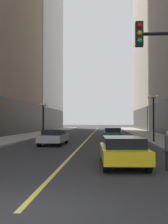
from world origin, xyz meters
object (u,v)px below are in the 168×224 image
street_lamp_right_mid (153,108)px  street_lamp_left_far (43,112)px  car_green (113,133)px  car_yellow (123,150)px  car_silver (54,137)px

street_lamp_right_mid → street_lamp_left_far: bearing=139.6°
car_green → street_lamp_right_mid: size_ratio=1.07×
street_lamp_left_far → street_lamp_right_mid: 16.80m
car_yellow → street_lamp_right_mid: 13.25m
car_green → street_lamp_left_far: bearing=145.3°
car_yellow → street_lamp_left_far: bearing=111.4°
car_silver → street_lamp_left_far: bearing=107.0°
street_lamp_left_far → car_yellow: bearing=-68.6°
car_silver → car_yellow: bearing=-63.2°
car_yellow → street_lamp_left_far: size_ratio=1.04×
car_yellow → car_green: (0.10, 16.94, 0.00)m
car_silver → street_lamp_right_mid: bearing=15.1°
car_silver → street_lamp_right_mid: (8.76, 2.37, 2.54)m
street_lamp_left_far → car_green: bearing=-34.7°
street_lamp_left_far → street_lamp_right_mid: size_ratio=1.00×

